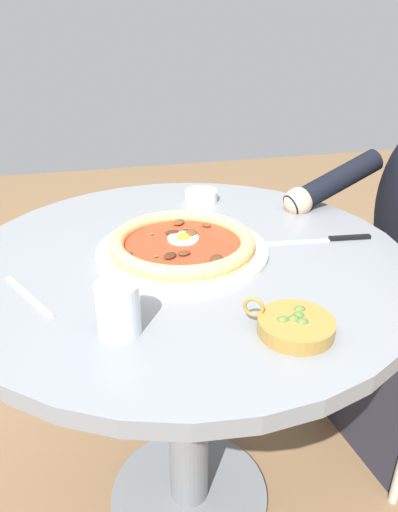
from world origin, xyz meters
TOP-DOWN VIEW (x-y plane):
  - ground_plane at (0.00, 0.00)m, footprint 6.00×6.00m
  - dining_table at (0.00, 0.00)m, footprint 0.88×0.88m
  - pizza_on_plate at (-0.01, 0.01)m, footprint 0.34×0.34m
  - water_glass at (-0.15, -0.23)m, footprint 0.07×0.07m
  - steak_knife at (0.31, -0.01)m, footprint 0.23×0.03m
  - ramekin_capers at (0.10, 0.28)m, footprint 0.08×0.08m
  - olive_pan at (0.10, -0.29)m, footprint 0.13×0.11m
  - fork_utensil at (-0.29, -0.09)m, footprint 0.09×0.15m

SIDE VIEW (x-z plane):
  - ground_plane at x=0.00m, z-range -0.02..0.00m
  - dining_table at x=0.00m, z-range 0.21..0.92m
  - fork_utensil at x=-0.29m, z-range 0.71..0.72m
  - steak_knife at x=0.31m, z-range 0.71..0.72m
  - olive_pan at x=0.10m, z-range 0.70..0.75m
  - ramekin_capers at x=0.10m, z-range 0.72..0.74m
  - pizza_on_plate at x=-0.01m, z-range 0.71..0.75m
  - water_glass at x=-0.15m, z-range 0.71..0.79m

